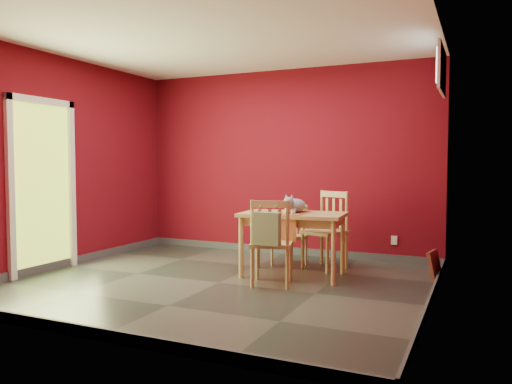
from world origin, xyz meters
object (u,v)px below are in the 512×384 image
at_px(cat, 295,203).
at_px(dining_table, 293,221).
at_px(picture_frame, 435,266).
at_px(chair_far_right, 327,229).
at_px(chair_far_left, 291,234).
at_px(tote_bag, 267,228).
at_px(chair_near, 271,242).

bearing_deg(cat, dining_table, 149.69).
xyz_separation_m(dining_table, picture_frame, (1.55, 0.45, -0.49)).
xyz_separation_m(cat, picture_frame, (1.53, 0.45, -0.70)).
bearing_deg(picture_frame, chair_far_right, 173.54).
relative_size(chair_far_left, chair_far_right, 0.81).
relative_size(tote_bag, cat, 0.88).
height_order(dining_table, chair_far_left, chair_far_left).
height_order(dining_table, chair_near, chair_near).
height_order(cat, picture_frame, cat).
xyz_separation_m(dining_table, chair_near, (-0.05, -0.53, -0.18)).
height_order(chair_far_left, tote_bag, tote_bag).
xyz_separation_m(chair_far_right, chair_near, (-0.30, -1.13, -0.02)).
distance_m(dining_table, chair_near, 0.56).
bearing_deg(picture_frame, chair_near, -148.73).
xyz_separation_m(chair_far_right, tote_bag, (-0.26, -1.34, 0.15)).
relative_size(tote_bag, picture_frame, 1.16).
relative_size(chair_near, tote_bag, 2.30).
distance_m(cat, picture_frame, 1.74).
relative_size(chair_far_right, cat, 2.10).
height_order(chair_near, picture_frame, chair_near).
bearing_deg(chair_far_left, chair_near, -80.41).
xyz_separation_m(dining_table, chair_far_left, (-0.25, 0.60, -0.25)).
relative_size(dining_table, chair_near, 1.33).
xyz_separation_m(chair_near, cat, (0.08, 0.52, 0.39)).
bearing_deg(chair_near, picture_frame, 31.27).
distance_m(chair_far_left, chair_near, 1.15).
xyz_separation_m(chair_near, tote_bag, (0.04, -0.22, 0.17)).
xyz_separation_m(tote_bag, picture_frame, (1.57, 1.20, -0.48)).
relative_size(dining_table, chair_far_left, 1.58).
distance_m(dining_table, picture_frame, 1.69).
bearing_deg(tote_bag, dining_table, 88.85).
distance_m(chair_far_left, tote_bag, 1.39).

